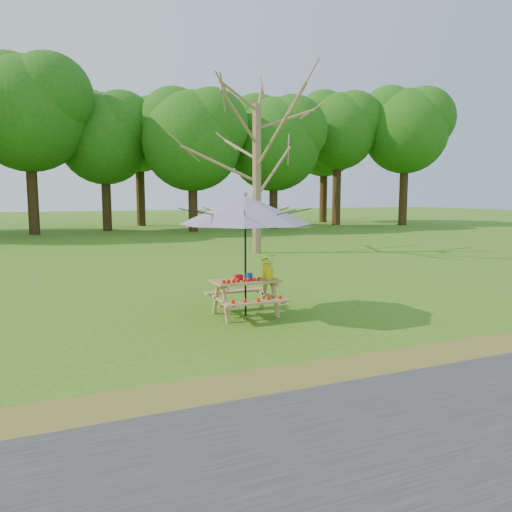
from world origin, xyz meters
name	(u,v)px	position (x,y,z in m)	size (l,w,h in m)	color
ground	(0,350)	(0.00, 0.00, 0.00)	(120.00, 120.00, 0.00)	#3C7215
treeline	(22,83)	(0.00, 22.00, 8.00)	(60.00, 12.00, 16.00)	#1D5C0F
bare_tree	(257,40)	(8.07, 9.39, 7.74)	(8.42, 8.42, 12.75)	#8C694C
picnic_table	(246,298)	(4.02, 0.50, 0.33)	(1.20, 1.32, 0.67)	#A28649
patio_umbrella	(245,210)	(4.02, 0.50, 1.95)	(3.13, 3.13, 2.27)	black
produce_bins	(243,277)	(3.99, 0.53, 0.72)	(0.30, 0.37, 0.13)	red
tomatoes_row	(241,280)	(3.87, 0.32, 0.71)	(0.77, 0.13, 0.07)	red
flower_bucket	(268,265)	(4.47, 0.50, 0.91)	(0.31, 0.28, 0.45)	yellow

